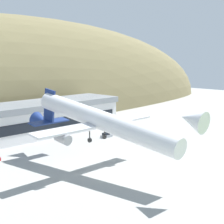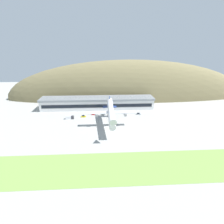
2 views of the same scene
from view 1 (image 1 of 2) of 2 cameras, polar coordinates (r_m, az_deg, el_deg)
name	(u,v)px [view 1 (image 1 of 2)]	position (r m, az deg, el deg)	size (l,w,h in m)	color
ground_plane	(120,173)	(89.07, 1.18, -9.26)	(394.44, 394.44, 0.00)	#9E9E99
hill_backdrop	(10,117)	(170.69, -15.21, -0.69)	(285.86, 51.20, 88.41)	olive
cargo_airplane	(100,121)	(87.96, -1.80, -1.43)	(36.18, 53.80, 12.10)	silver
service_car_2	(106,135)	(124.71, -0.87, -3.59)	(4.08, 1.95, 1.59)	#999EA3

